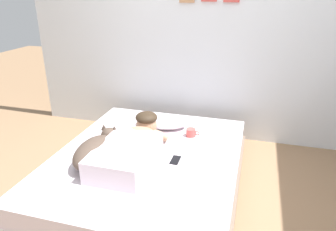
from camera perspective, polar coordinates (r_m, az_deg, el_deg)
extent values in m
plane|color=#8C6B4C|center=(2.48, -0.03, -17.92)|extent=(12.23, 12.23, 0.00)
cube|color=silver|center=(3.42, 7.37, 16.23)|extent=(4.11, 0.10, 2.50)
cube|color=#726051|center=(2.78, -3.68, -11.32)|extent=(1.55, 1.92, 0.12)
cube|color=silver|center=(2.70, -3.76, -8.67)|extent=(1.51, 1.87, 0.18)
ellipsoid|color=silver|center=(3.15, -1.12, -1.03)|extent=(0.52, 0.32, 0.11)
cube|color=silver|center=(2.46, -7.84, -7.49)|extent=(0.42, 0.64, 0.18)
ellipsoid|color=tan|center=(2.72, -5.05, -3.74)|extent=(0.32, 0.20, 0.16)
sphere|color=tan|center=(2.84, -3.94, -1.65)|extent=(0.19, 0.19, 0.19)
ellipsoid|color=#332619|center=(2.81, -3.98, -0.35)|extent=(0.20, 0.20, 0.10)
cylinder|color=tan|center=(2.89, -5.91, -2.85)|extent=(0.23, 0.07, 0.14)
cylinder|color=tan|center=(2.82, -2.12, -3.34)|extent=(0.23, 0.07, 0.14)
ellipsoid|color=#4C3D33|center=(2.54, -13.39, -6.54)|extent=(0.26, 0.48, 0.20)
sphere|color=#4C3D33|center=(2.73, -10.70, -3.72)|extent=(0.15, 0.15, 0.15)
cone|color=#3D3028|center=(2.75, -11.71, -2.07)|extent=(0.05, 0.05, 0.05)
cone|color=#3D3028|center=(2.70, -9.82, -2.32)|extent=(0.05, 0.05, 0.05)
cylinder|color=#D84C47|center=(2.95, 4.29, -3.14)|extent=(0.09, 0.09, 0.07)
torus|color=#D84C47|center=(2.94, 5.38, -3.26)|extent=(0.05, 0.01, 0.05)
cube|color=black|center=(2.56, 1.37, -8.16)|extent=(0.07, 0.14, 0.01)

